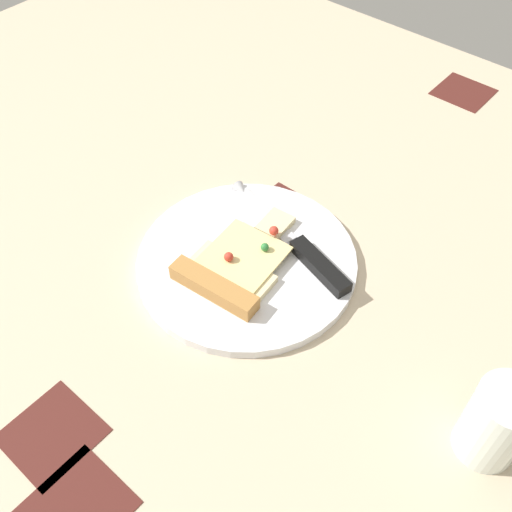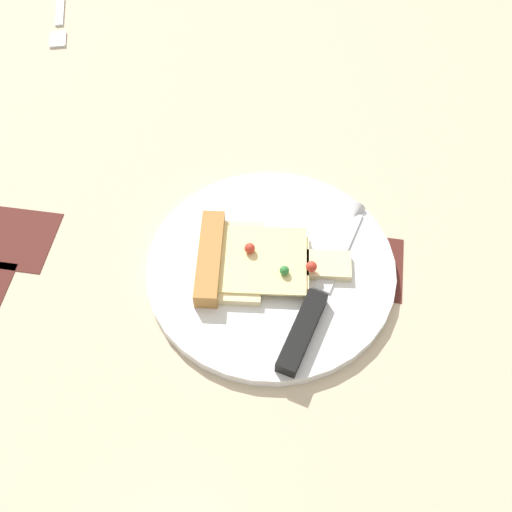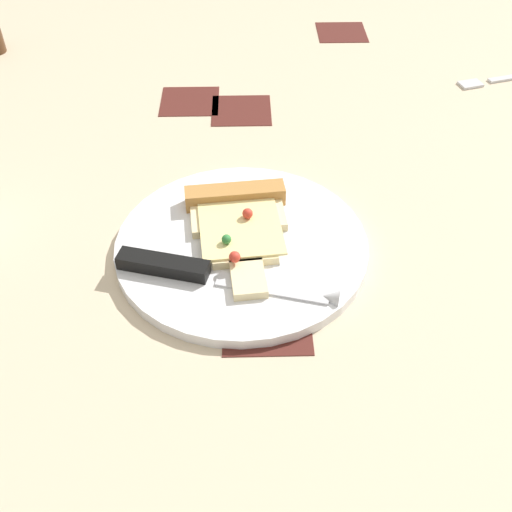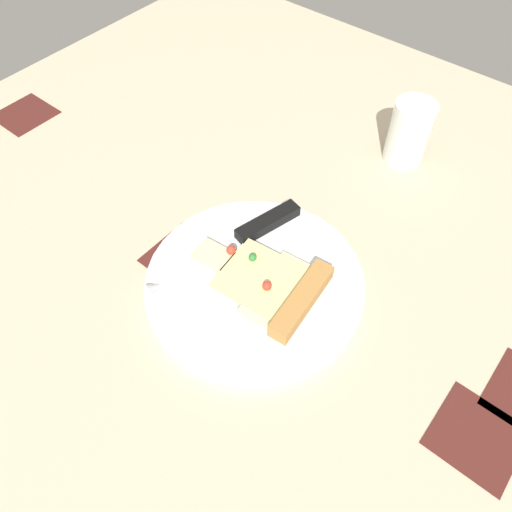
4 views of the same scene
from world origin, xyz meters
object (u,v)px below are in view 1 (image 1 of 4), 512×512
Objects in this scene: knife at (298,245)px; drinking_glass at (497,423)px; plate at (247,261)px; pizza_slice at (235,266)px.

knife is 2.35× the size of drinking_glass.
knife is at bearing 144.72° from plate.
knife reaches higher than plate.
pizza_slice is at bearing 6.28° from plate.
drinking_glass reaches higher than knife.
knife is (-8.20, 3.71, -0.19)cm from pizza_slice.
drinking_glass is (2.54, 34.90, 4.37)cm from plate.
plate is 1.21× the size of knife.
plate is 35.26cm from drinking_glass.
knife is (-5.64, 3.99, 1.28)cm from plate.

